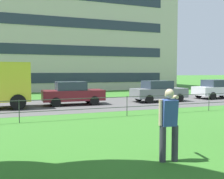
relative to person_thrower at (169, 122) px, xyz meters
The scene contains 7 objects.
street_strip 12.08m from the person_thrower, 93.29° to the left, with size 80.00×7.76×0.01m, color #565454.
park_fence 6.59m from the person_thrower, 96.03° to the left, with size 35.42×0.04×1.00m.
person_thrower is the anchor object (origin of this frame).
car_maroon_far_left 11.98m from the person_thrower, 88.43° to the left, with size 4.05×1.91×1.54m.
car_grey_right 13.40m from the person_thrower, 60.21° to the left, with size 4.01×1.83×1.54m.
car_white_far_right 17.34m from the person_thrower, 44.03° to the left, with size 4.04×1.89×1.54m.
apartment_building_background 31.93m from the person_thrower, 88.61° to the left, with size 32.32×14.47×15.64m.
Camera 1 is at (-2.92, 0.02, 2.18)m, focal length 43.15 mm.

